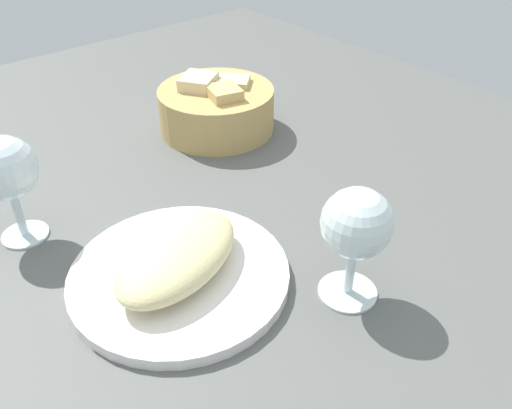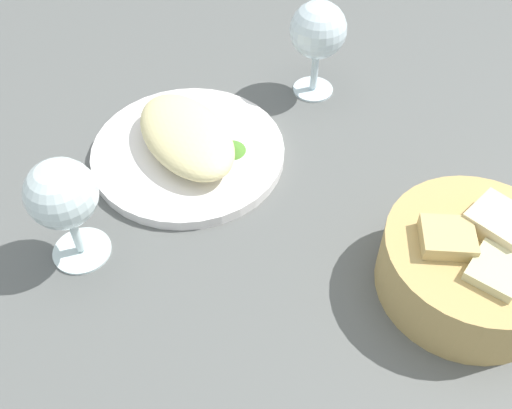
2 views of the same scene
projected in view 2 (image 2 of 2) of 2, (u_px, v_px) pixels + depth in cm
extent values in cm
cube|color=#575A57|center=(252.00, 169.00, 74.50)|extent=(140.00, 140.00, 2.00)
cylinder|color=white|center=(188.00, 152.00, 74.07)|extent=(24.07, 24.07, 1.40)
ellipsoid|color=beige|center=(186.00, 136.00, 71.94)|extent=(19.07, 14.84, 4.26)
cone|color=#488029|center=(231.00, 145.00, 72.69)|extent=(3.69, 3.69, 1.67)
cylinder|color=tan|center=(472.00, 265.00, 59.31)|extent=(18.41, 18.41, 6.94)
cube|color=beige|center=(490.00, 282.00, 55.66)|extent=(6.76, 6.80, 5.05)
cube|color=beige|center=(494.00, 234.00, 58.67)|extent=(7.41, 7.25, 5.58)
cube|color=tan|center=(443.00, 248.00, 57.49)|extent=(5.67, 6.02, 5.01)
cylinder|color=silver|center=(82.00, 250.00, 64.55)|extent=(6.35, 6.35, 0.60)
cylinder|color=silver|center=(76.00, 233.00, 62.36)|extent=(1.00, 1.00, 5.22)
sphere|color=silver|center=(61.00, 194.00, 57.67)|extent=(7.24, 7.24, 7.24)
cylinder|color=silver|center=(313.00, 88.00, 83.21)|extent=(5.61, 5.61, 0.60)
cylinder|color=silver|center=(315.00, 71.00, 80.98)|extent=(1.00, 1.00, 5.31)
sphere|color=silver|center=(318.00, 30.00, 76.16)|extent=(7.49, 7.49, 7.49)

